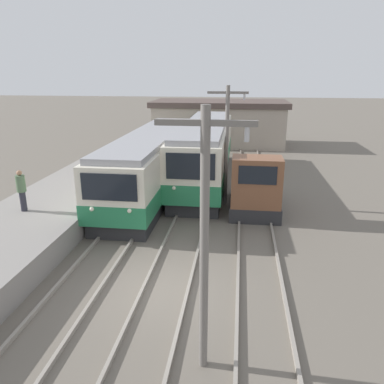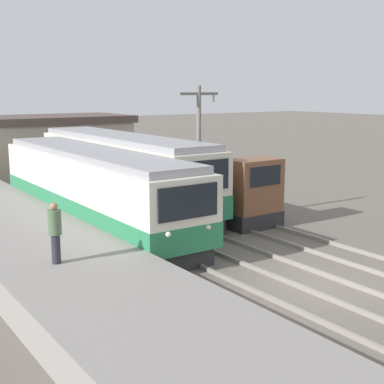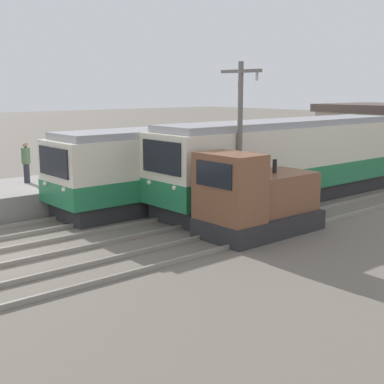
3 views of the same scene
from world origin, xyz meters
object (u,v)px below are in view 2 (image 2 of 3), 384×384
at_px(commuter_train_left, 93,192).
at_px(person_on_platform, 55,230).
at_px(shunting_locomotive, 234,195).
at_px(catenary_mast_mid, 199,149).
at_px(commuter_train_center, 122,175).

height_order(commuter_train_left, person_on_platform, commuter_train_left).
distance_m(shunting_locomotive, catenary_mast_mid, 2.70).
bearing_deg(shunting_locomotive, catenary_mast_mid, 155.07).
relative_size(commuter_train_left, commuter_train_center, 1.03).
bearing_deg(commuter_train_center, shunting_locomotive, -59.99).
bearing_deg(commuter_train_left, shunting_locomotive, -22.98).
relative_size(commuter_train_left, person_on_platform, 8.17).
bearing_deg(shunting_locomotive, commuter_train_center, 120.01).
distance_m(commuter_train_left, shunting_locomotive, 6.31).
relative_size(commuter_train_center, catenary_mast_mid, 2.34).
height_order(commuter_train_center, person_on_platform, commuter_train_center).
bearing_deg(catenary_mast_mid, commuter_train_center, 108.53).
relative_size(commuter_train_center, shunting_locomotive, 3.11).
distance_m(commuter_train_center, person_on_platform, 11.58).
xyz_separation_m(catenary_mast_mid, person_on_platform, (-8.43, -4.79, -1.38)).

